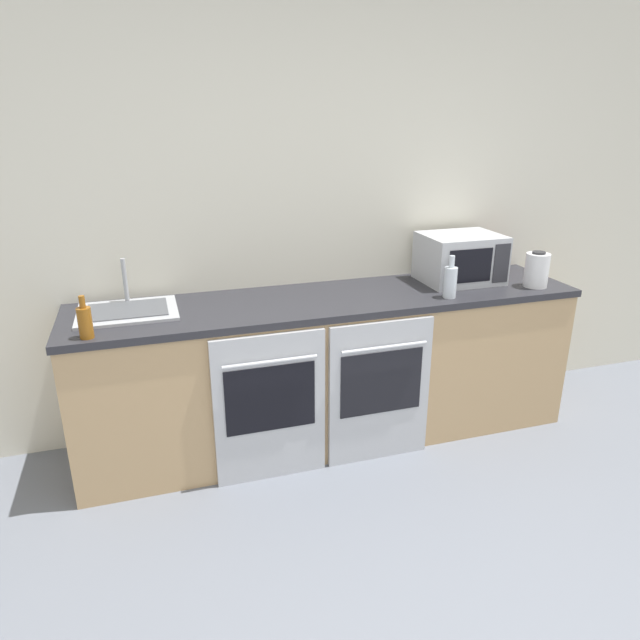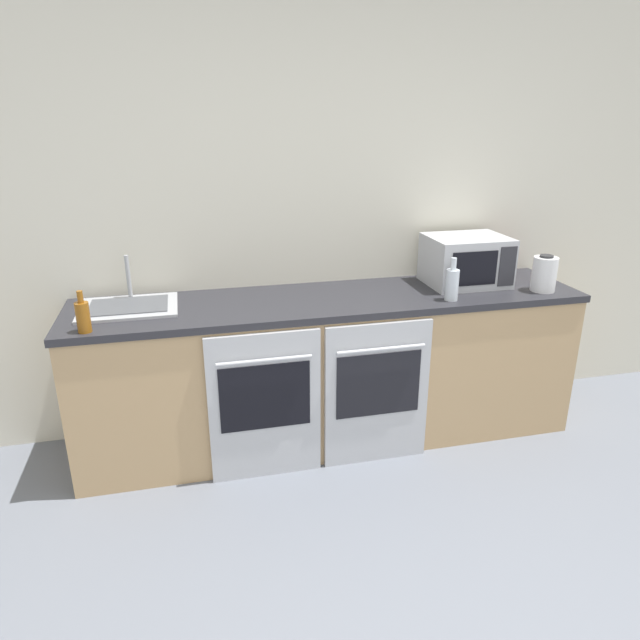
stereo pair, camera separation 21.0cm
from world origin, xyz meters
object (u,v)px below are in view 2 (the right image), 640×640
(bottle_clear, at_px, (452,284))
(kettle, at_px, (544,274))
(bottle_amber, at_px, (83,316))
(sink, at_px, (129,306))
(oven_left, at_px, (265,406))
(microwave, at_px, (466,260))
(bottle_red, at_px, (506,263))
(oven_right, at_px, (377,393))

(bottle_clear, relative_size, kettle, 1.13)
(bottle_amber, distance_m, sink, 0.37)
(oven_left, xyz_separation_m, microwave, (1.30, 0.40, 0.61))
(microwave, xyz_separation_m, bottle_amber, (-2.15, -0.33, -0.07))
(bottle_clear, relative_size, bottle_amber, 1.18)
(sink, bearing_deg, bottle_red, 2.93)
(bottle_amber, bearing_deg, sink, 60.65)
(microwave, relative_size, bottle_red, 2.14)
(oven_right, bearing_deg, bottle_red, 26.57)
(oven_left, relative_size, bottle_amber, 4.07)
(oven_right, bearing_deg, oven_left, 180.00)
(microwave, height_order, bottle_red, microwave)
(oven_right, relative_size, bottle_amber, 4.07)
(microwave, height_order, bottle_amber, microwave)
(oven_left, bearing_deg, bottle_clear, 6.46)
(bottle_clear, distance_m, bottle_amber, 1.93)
(microwave, relative_size, bottle_amber, 2.27)
(oven_left, height_order, microwave, microwave)
(bottle_clear, distance_m, kettle, 0.60)
(bottle_red, bearing_deg, oven_right, -153.43)
(oven_left, distance_m, microwave, 1.50)
(oven_left, xyz_separation_m, kettle, (1.69, 0.16, 0.57))
(bottle_red, xyz_separation_m, bottle_amber, (-2.49, -0.44, -0.00))
(microwave, bearing_deg, bottle_amber, -171.38)
(oven_right, distance_m, bottle_amber, 1.57)
(oven_left, height_order, sink, sink)
(oven_right, height_order, bottle_amber, bottle_amber)
(bottle_red, bearing_deg, sink, -177.07)
(bottle_red, bearing_deg, kettle, -83.27)
(bottle_clear, xyz_separation_m, kettle, (0.60, 0.04, 0.01))
(bottle_red, distance_m, bottle_amber, 2.53)
(oven_left, xyz_separation_m, oven_right, (0.62, 0.00, 0.00))
(bottle_amber, xyz_separation_m, kettle, (2.53, 0.09, 0.02))
(sink, bearing_deg, kettle, -5.65)
(oven_right, xyz_separation_m, microwave, (0.68, 0.40, 0.61))
(bottle_clear, xyz_separation_m, bottle_red, (0.56, 0.39, -0.01))
(bottle_red, height_order, sink, sink)
(microwave, distance_m, sink, 1.97)
(bottle_amber, distance_m, kettle, 2.53)
(bottle_amber, bearing_deg, bottle_red, 9.94)
(oven_left, height_order, oven_right, same)
(microwave, distance_m, bottle_red, 0.36)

